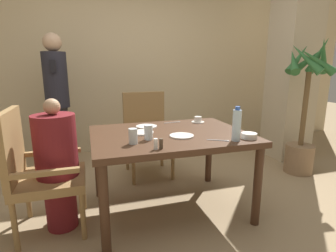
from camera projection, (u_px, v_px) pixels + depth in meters
ground_plane at (170, 208)px, 2.45m from camera, size 16.00×16.00×0.00m
wall_back at (130, 60)px, 4.01m from camera, size 8.00×0.06×2.80m
pillar_stone at (293, 62)px, 3.63m from camera, size 0.50×0.50×2.70m
dining_table at (170, 142)px, 2.31m from camera, size 1.34×1.02×0.73m
chair_left_side at (37, 169)px, 2.02m from camera, size 0.52×0.52×0.99m
diner_in_left_chair at (57, 164)px, 2.06m from camera, size 0.32×0.32×1.06m
chair_far_side at (147, 131)px, 3.19m from camera, size 0.52×0.52×0.99m
standing_host at (57, 98)px, 3.28m from camera, size 0.29×0.32×1.69m
potted_palm at (303, 116)px, 3.14m from camera, size 0.59×0.59×1.63m
plate_main_left at (147, 126)px, 2.50m from camera, size 0.20×0.20×0.01m
plate_main_right at (182, 136)px, 2.16m from camera, size 0.20×0.20×0.01m
plate_dessert_center at (142, 132)px, 2.28m from camera, size 0.20×0.20×0.01m
teacup_with_saucer at (198, 120)px, 2.71m from camera, size 0.13×0.13×0.06m
bowl_small at (249, 136)px, 2.11m from camera, size 0.13×0.13×0.04m
water_bottle at (237, 125)px, 2.02m from camera, size 0.07×0.07×0.27m
glass_tall_near at (133, 136)px, 1.95m from camera, size 0.07×0.07×0.12m
glass_tall_mid at (148, 132)px, 2.06m from camera, size 0.07×0.07×0.12m
salt_shaker at (156, 144)px, 1.82m from camera, size 0.03×0.03×0.08m
pepper_shaker at (161, 144)px, 1.83m from camera, size 0.03×0.03×0.07m
fork_beside_plate at (220, 140)px, 2.04m from camera, size 0.16×0.10×0.00m
knife_beside_plate at (173, 122)px, 2.71m from camera, size 0.18×0.04×0.00m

